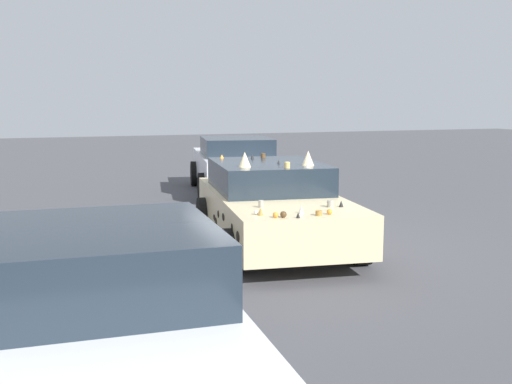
# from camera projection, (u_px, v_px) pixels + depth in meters

# --- Properties ---
(ground_plane) EXTENTS (60.00, 60.00, 0.00)m
(ground_plane) POSITION_uv_depth(u_px,v_px,m) (274.00, 246.00, 9.87)
(ground_plane) COLOR #47474C
(art_car_decorated) EXTENTS (4.49, 2.47, 1.55)m
(art_car_decorated) POSITION_uv_depth(u_px,v_px,m) (272.00, 204.00, 9.86)
(art_car_decorated) COLOR beige
(art_car_decorated) RESTS_ON ground
(parked_sedan_far_left) EXTENTS (4.09, 2.16, 1.44)m
(parked_sedan_far_left) POSITION_uv_depth(u_px,v_px,m) (102.00, 314.00, 4.71)
(parked_sedan_far_left) COLOR white
(parked_sedan_far_left) RESTS_ON ground
(parked_sedan_behind_left) EXTENTS (4.41, 2.53, 1.40)m
(parked_sedan_behind_left) POSITION_uv_depth(u_px,v_px,m) (235.00, 164.00, 15.40)
(parked_sedan_behind_left) COLOR white
(parked_sedan_behind_left) RESTS_ON ground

